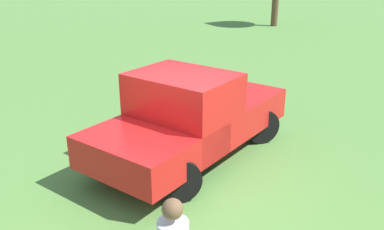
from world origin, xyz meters
name	(u,v)px	position (x,y,z in m)	size (l,w,h in m)	color
ground_plane	(179,183)	(0.00, 0.00, 0.00)	(80.00, 80.00, 0.00)	#54843D
pickup_truck	(188,116)	(0.46, 0.89, 0.92)	(4.78, 4.16, 1.80)	black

